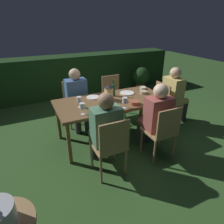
% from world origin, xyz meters
% --- Properties ---
extents(ground_plane, '(16.00, 16.00, 0.00)m').
position_xyz_m(ground_plane, '(0.00, 0.00, 0.00)').
color(ground_plane, '#2D5123').
extents(dining_table, '(1.85, 0.88, 0.73)m').
position_xyz_m(dining_table, '(0.00, 0.00, 0.67)').
color(dining_table, brown).
rests_on(dining_table, ground).
extents(chair_side_left_b, '(0.42, 0.40, 0.87)m').
position_xyz_m(chair_side_left_b, '(0.42, -0.83, 0.49)').
color(chair_side_left_b, '#9E7A51').
rests_on(chair_side_left_b, ground).
extents(person_in_rust, '(0.38, 0.47, 1.15)m').
position_xyz_m(person_in_rust, '(0.42, -0.63, 0.64)').
color(person_in_rust, '#9E4C47').
rests_on(person_in_rust, ground).
extents(chair_side_right_b, '(0.42, 0.40, 0.87)m').
position_xyz_m(chair_side_right_b, '(0.42, 0.83, 0.49)').
color(chair_side_right_b, '#9E7A51').
rests_on(chair_side_right_b, ground).
extents(chair_head_far, '(0.40, 0.42, 0.87)m').
position_xyz_m(chair_head_far, '(1.17, 0.00, 0.49)').
color(chair_head_far, '#9E7A51').
rests_on(chair_head_far, ground).
extents(person_in_mustard, '(0.48, 0.38, 1.15)m').
position_xyz_m(person_in_mustard, '(1.37, 0.00, 0.64)').
color(person_in_mustard, tan).
rests_on(person_in_mustard, ground).
extents(chair_side_right_a, '(0.42, 0.40, 0.87)m').
position_xyz_m(chair_side_right_a, '(-0.42, 0.83, 0.49)').
color(chair_side_right_a, '#9E7A51').
rests_on(chair_side_right_a, ground).
extents(person_in_blue, '(0.38, 0.47, 1.15)m').
position_xyz_m(person_in_blue, '(-0.42, 0.63, 0.64)').
color(person_in_blue, '#426699').
rests_on(person_in_blue, ground).
extents(chair_side_left_a, '(0.42, 0.40, 0.87)m').
position_xyz_m(chair_side_left_a, '(-0.42, -0.83, 0.49)').
color(chair_side_left_a, '#9E7A51').
rests_on(chair_side_left_a, ground).
extents(person_in_green, '(0.38, 0.47, 1.15)m').
position_xyz_m(person_in_green, '(-0.42, -0.63, 0.64)').
color(person_in_green, '#4C7A5B').
rests_on(person_in_green, ground).
extents(lantern_centerpiece, '(0.15, 0.15, 0.27)m').
position_xyz_m(lantern_centerpiece, '(-0.04, 0.03, 0.87)').
color(lantern_centerpiece, black).
rests_on(lantern_centerpiece, dining_table).
extents(green_bottle_on_table, '(0.07, 0.07, 0.29)m').
position_xyz_m(green_bottle_on_table, '(0.11, 0.18, 0.83)').
color(green_bottle_on_table, '#195128').
rests_on(green_bottle_on_table, dining_table).
extents(wine_glass_a, '(0.08, 0.08, 0.17)m').
position_xyz_m(wine_glass_a, '(0.04, -0.36, 0.84)').
color(wine_glass_a, silver).
rests_on(wine_glass_a, dining_table).
extents(wine_glass_b, '(0.08, 0.08, 0.17)m').
position_xyz_m(wine_glass_b, '(-0.60, -0.30, 0.84)').
color(wine_glass_b, silver).
rests_on(wine_glass_b, dining_table).
extents(wine_glass_c, '(0.08, 0.08, 0.17)m').
position_xyz_m(wine_glass_c, '(-0.57, -0.04, 0.84)').
color(wine_glass_c, silver).
rests_on(wine_glass_c, dining_table).
extents(plate_a, '(0.26, 0.26, 0.01)m').
position_xyz_m(plate_a, '(0.39, 0.18, 0.73)').
color(plate_a, white).
rests_on(plate_a, dining_table).
extents(plate_b, '(0.23, 0.23, 0.01)m').
position_xyz_m(plate_b, '(-0.24, 0.25, 0.73)').
color(plate_b, white).
rests_on(plate_b, dining_table).
extents(plate_c, '(0.21, 0.21, 0.01)m').
position_xyz_m(plate_c, '(-0.13, -0.22, 0.73)').
color(plate_c, white).
rests_on(plate_c, dining_table).
extents(bowl_olives, '(0.12, 0.12, 0.04)m').
position_xyz_m(bowl_olives, '(0.79, 0.26, 0.75)').
color(bowl_olives, silver).
rests_on(bowl_olives, dining_table).
extents(bowl_bread, '(0.16, 0.16, 0.06)m').
position_xyz_m(bowl_bread, '(0.25, -0.31, 0.76)').
color(bowl_bread, '#9E5138').
rests_on(bowl_bread, dining_table).
extents(bowl_salad, '(0.13, 0.13, 0.05)m').
position_xyz_m(bowl_salad, '(0.66, 0.05, 0.75)').
color(bowl_salad, '#BCAD8E').
rests_on(bowl_salad, dining_table).
extents(bowl_dip, '(0.14, 0.14, 0.06)m').
position_xyz_m(bowl_dip, '(0.60, -0.32, 0.76)').
color(bowl_dip, '#9E5138').
rests_on(bowl_dip, dining_table).
extents(hedge_backdrop, '(5.84, 0.64, 1.07)m').
position_xyz_m(hedge_backdrop, '(0.00, 2.58, 0.53)').
color(hedge_backdrop, '#193816').
rests_on(hedge_backdrop, ground).
extents(potted_plant_by_hedge, '(0.51, 0.51, 0.71)m').
position_xyz_m(potted_plant_by_hedge, '(1.84, 1.91, 0.41)').
color(potted_plant_by_hedge, brown).
rests_on(potted_plant_by_hedge, ground).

